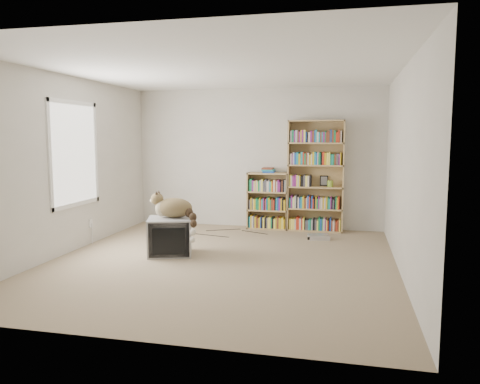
% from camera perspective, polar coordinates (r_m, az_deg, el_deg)
% --- Properties ---
extents(floor, '(4.50, 5.00, 0.01)m').
position_cam_1_polar(floor, '(6.27, -2.26, -8.46)').
color(floor, '#9A8968').
rests_on(floor, ground).
extents(wall_back, '(4.50, 0.02, 2.50)m').
position_cam_1_polar(wall_back, '(8.50, 2.12, 4.10)').
color(wall_back, beige).
rests_on(wall_back, floor).
extents(wall_front, '(4.50, 0.02, 2.50)m').
position_cam_1_polar(wall_front, '(3.72, -12.45, 0.45)').
color(wall_front, beige).
rests_on(wall_front, floor).
extents(wall_left, '(0.02, 5.00, 2.50)m').
position_cam_1_polar(wall_left, '(7.00, -20.42, 3.09)').
color(wall_left, beige).
rests_on(wall_left, floor).
extents(wall_right, '(0.02, 5.00, 2.50)m').
position_cam_1_polar(wall_right, '(5.89, 19.35, 2.52)').
color(wall_right, beige).
rests_on(wall_right, floor).
extents(ceiling, '(4.50, 5.00, 0.02)m').
position_cam_1_polar(ceiling, '(6.11, -2.37, 14.79)').
color(ceiling, white).
rests_on(ceiling, wall_back).
extents(window, '(0.02, 1.22, 1.52)m').
position_cam_1_polar(window, '(7.15, -19.51, 4.41)').
color(window, white).
rests_on(window, wall_left).
extents(crt_tv, '(0.73, 0.69, 0.52)m').
position_cam_1_polar(crt_tv, '(6.65, -8.53, -5.36)').
color(crt_tv, gray).
rests_on(crt_tv, floor).
extents(cat, '(0.77, 0.55, 0.61)m').
position_cam_1_polar(cat, '(6.57, -7.71, -2.29)').
color(cat, '#382917').
rests_on(cat, crt_tv).
extents(bookcase_tall, '(0.96, 0.30, 1.93)m').
position_cam_1_polar(bookcase_tall, '(8.25, 9.21, 1.58)').
color(bookcase_tall, tan).
rests_on(bookcase_tall, floor).
extents(bookcase_short, '(0.73, 0.30, 1.01)m').
position_cam_1_polar(bookcase_short, '(8.39, 3.45, -1.30)').
color(bookcase_short, tan).
rests_on(bookcase_short, floor).
extents(book_stack, '(0.21, 0.27, 0.09)m').
position_cam_1_polar(book_stack, '(8.35, 3.46, 2.69)').
color(book_stack, red).
rests_on(book_stack, bookcase_short).
extents(green_mug, '(0.10, 0.10, 0.11)m').
position_cam_1_polar(green_mug, '(8.22, 10.95, 1.02)').
color(green_mug, '#83AB31').
rests_on(green_mug, bookcase_tall).
extents(framed_print, '(0.14, 0.05, 0.18)m').
position_cam_1_polar(framed_print, '(8.32, 10.20, 1.36)').
color(framed_print, black).
rests_on(framed_print, bookcase_tall).
extents(dvd_player, '(0.37, 0.31, 0.07)m').
position_cam_1_polar(dvd_player, '(7.67, 9.55, -5.43)').
color(dvd_player, silver).
rests_on(dvd_player, floor).
extents(wall_outlet, '(0.01, 0.08, 0.13)m').
position_cam_1_polar(wall_outlet, '(7.57, -17.74, -3.65)').
color(wall_outlet, silver).
rests_on(wall_outlet, wall_left).
extents(floor_cables, '(1.20, 0.70, 0.01)m').
position_cam_1_polar(floor_cables, '(8.00, -1.65, -5.08)').
color(floor_cables, black).
rests_on(floor_cables, floor).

